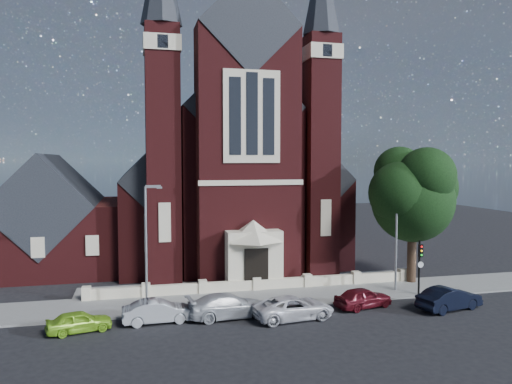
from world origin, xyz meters
The scene contains 16 objects.
ground centered at (0.00, 15.00, 0.00)m, with size 120.00×120.00×0.00m, color black.
pavement_strip centered at (0.00, 4.50, 0.00)m, with size 60.00×5.00×0.12m, color slate.
forecourt_paving centered at (0.00, 8.50, 0.00)m, with size 26.00×3.00×0.14m, color slate.
forecourt_wall centered at (0.00, 6.50, 0.00)m, with size 24.00×0.40×0.90m, color beige.
church centered at (0.00, 22.94, 8.19)m, with size 20.01×34.90×29.20m.
parish_hall centered at (-16.00, 18.00, 4.01)m, with size 12.00×12.20×10.24m.
street_tree centered at (12.60, 5.71, 6.96)m, with size 6.40×6.60×10.70m.
street_lamp_left centered at (-7.91, 4.00, 4.60)m, with size 1.16×0.22×8.09m.
street_lamp_right centered at (10.09, 4.00, 4.60)m, with size 1.16×0.22×8.09m.
traffic_signal centered at (11.00, 2.43, 2.58)m, with size 0.28×0.42×4.00m.
car_lime_van centered at (-11.80, 0.22, 0.61)m, with size 1.44×3.58×1.22m, color #84C226.
car_silver_a centered at (-7.41, 0.84, 0.69)m, with size 1.46×4.20×1.38m, color #A0A4A8.
car_silver_b centered at (-3.16, 0.83, 0.74)m, with size 2.08×5.11×1.48m, color #B2B5BA.
car_white_suv centered at (0.67, -0.36, 0.70)m, with size 2.33×5.05×1.40m, color silver.
car_dark_red centered at (5.84, 0.77, 0.68)m, with size 1.61×3.99×1.36m, color #520E16.
car_navy centered at (11.08, -0.97, 0.75)m, with size 1.58×4.53×1.49m, color black.
Camera 1 is at (-8.55, -28.95, 9.69)m, focal length 35.00 mm.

